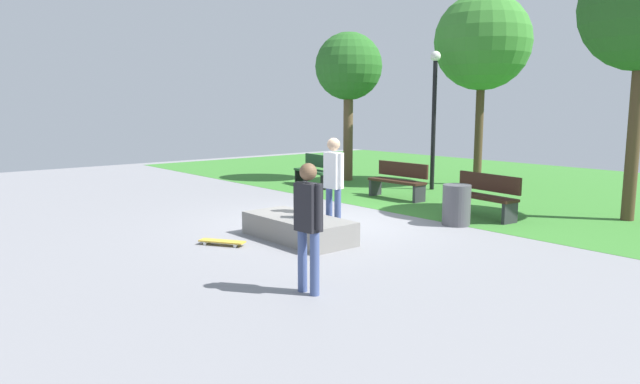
# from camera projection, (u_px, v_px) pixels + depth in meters

# --- Properties ---
(ground_plane) EXTENTS (28.00, 28.00, 0.00)m
(ground_plane) POSITION_uv_depth(u_px,v_px,m) (329.00, 223.00, 11.43)
(ground_plane) COLOR gray
(grass_lawn) EXTENTS (26.60, 12.17, 0.01)m
(grass_lawn) POSITION_uv_depth(u_px,v_px,m) (535.00, 187.00, 16.47)
(grass_lawn) COLOR #387A2D
(grass_lawn) RESTS_ON ground_plane
(concrete_ledge) EXTENTS (2.14, 0.95, 0.41)m
(concrete_ledge) POSITION_uv_depth(u_px,v_px,m) (298.00, 228.00, 10.02)
(concrete_ledge) COLOR gray
(concrete_ledge) RESTS_ON ground_plane
(backpack_on_ledge) EXTENTS (0.33, 0.34, 0.32)m
(backpack_on_ledge) POSITION_uv_depth(u_px,v_px,m) (303.00, 208.00, 9.90)
(backpack_on_ledge) COLOR #1E4C8C
(backpack_on_ledge) RESTS_ON concrete_ledge
(skater_performing_trick) EXTENTS (0.43, 0.23, 1.64)m
(skater_performing_trick) POSITION_uv_depth(u_px,v_px,m) (308.00, 219.00, 7.03)
(skater_performing_trick) COLOR #3F5184
(skater_performing_trick) RESTS_ON ground_plane
(skater_watching) EXTENTS (0.43, 0.23, 1.77)m
(skater_watching) POSITION_uv_depth(u_px,v_px,m) (333.00, 178.00, 10.23)
(skater_watching) COLOR #3F5184
(skater_watching) RESTS_ON ground_plane
(skateboard_by_ledge) EXTENTS (0.78, 0.60, 0.08)m
(skateboard_by_ledge) POSITION_uv_depth(u_px,v_px,m) (222.00, 242.00, 9.62)
(skateboard_by_ledge) COLOR gold
(skateboard_by_ledge) RESTS_ON ground_plane
(park_bench_center_lawn) EXTENTS (1.65, 0.70, 0.91)m
(park_bench_center_lawn) POSITION_uv_depth(u_px,v_px,m) (316.00, 170.00, 16.58)
(park_bench_center_lawn) COLOR #1E4223
(park_bench_center_lawn) RESTS_ON ground_plane
(park_bench_near_path) EXTENTS (1.60, 0.48, 0.91)m
(park_bench_near_path) POSITION_uv_depth(u_px,v_px,m) (398.00, 180.00, 14.40)
(park_bench_near_path) COLOR #331E14
(park_bench_near_path) RESTS_ON ground_plane
(park_bench_far_left) EXTENTS (1.65, 0.66, 0.91)m
(park_bench_far_left) POSITION_uv_depth(u_px,v_px,m) (484.00, 195.00, 11.96)
(park_bench_far_left) COLOR #331E14
(park_bench_far_left) RESTS_ON ground_plane
(tree_young_birch) EXTENTS (2.06, 2.06, 4.56)m
(tree_young_birch) POSITION_uv_depth(u_px,v_px,m) (349.00, 68.00, 17.52)
(tree_young_birch) COLOR brown
(tree_young_birch) RESTS_ON grass_lawn
(tree_leaning_ash) EXTENTS (2.76, 2.76, 5.52)m
(tree_leaning_ash) POSITION_uv_depth(u_px,v_px,m) (483.00, 42.00, 16.35)
(tree_leaning_ash) COLOR #4C3823
(tree_leaning_ash) RESTS_ON grass_lawn
(lamp_post) EXTENTS (0.28, 0.28, 3.80)m
(lamp_post) POSITION_uv_depth(u_px,v_px,m) (434.00, 105.00, 15.69)
(lamp_post) COLOR black
(lamp_post) RESTS_ON ground_plane
(trash_bin) EXTENTS (0.55, 0.55, 0.80)m
(trash_bin) POSITION_uv_depth(u_px,v_px,m) (456.00, 205.00, 11.21)
(trash_bin) COLOR #4C4C51
(trash_bin) RESTS_ON ground_plane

